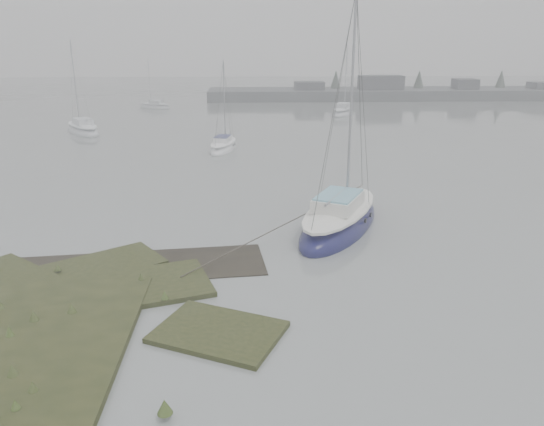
{
  "coord_description": "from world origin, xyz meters",
  "views": [
    {
      "loc": [
        1.44,
        -14.03,
        8.15
      ],
      "look_at": [
        2.31,
        5.21,
        1.8
      ],
      "focal_mm": 35.0,
      "sensor_mm": 36.0,
      "label": 1
    }
  ],
  "objects": [
    {
      "name": "ground",
      "position": [
        0.0,
        30.0,
        0.0
      ],
      "size": [
        160.0,
        160.0,
        0.0
      ],
      "primitive_type": "plane",
      "color": "slate",
      "rests_on": "ground"
    },
    {
      "name": "far_shoreline",
      "position": [
        26.84,
        61.9,
        0.85
      ],
      "size": [
        60.0,
        8.0,
        4.15
      ],
      "color": "#4C4F51",
      "rests_on": "ground"
    },
    {
      "name": "sailboat_main",
      "position": [
        5.49,
        8.33,
        0.34
      ],
      "size": [
        5.81,
        8.06,
        10.95
      ],
      "rotation": [
        0.0,
        0.0,
        -0.47
      ],
      "color": "#0F0F3E",
      "rests_on": "ground"
    },
    {
      "name": "sailboat_white",
      "position": [
        -0.48,
        26.38,
        0.22
      ],
      "size": [
        2.68,
        5.31,
        7.17
      ],
      "rotation": [
        0.0,
        0.0,
        -0.21
      ],
      "color": "white",
      "rests_on": "ground"
    },
    {
      "name": "sailboat_far_a",
      "position": [
        -13.55,
        34.65,
        0.27
      ],
      "size": [
        5.07,
        6.27,
        8.7
      ],
      "rotation": [
        0.0,
        0.0,
        0.58
      ],
      "color": "silver",
      "rests_on": "ground"
    },
    {
      "name": "sailboat_far_b",
      "position": [
        12.17,
        46.0,
        0.26
      ],
      "size": [
        4.04,
        6.2,
        8.33
      ],
      "rotation": [
        0.0,
        0.0,
        -0.39
      ],
      "color": "silver",
      "rests_on": "ground"
    },
    {
      "name": "sailboat_far_c",
      "position": [
        -9.98,
        52.53,
        0.2
      ],
      "size": [
        4.65,
        3.41,
        6.33
      ],
      "rotation": [
        0.0,
        0.0,
        1.08
      ],
      "color": "silver",
      "rests_on": "ground"
    }
  ]
}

